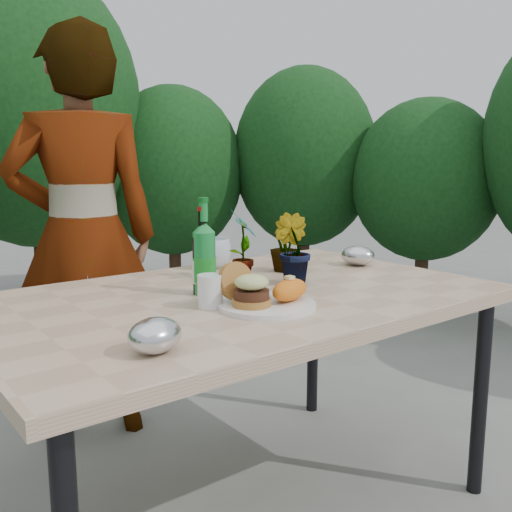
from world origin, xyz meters
TOP-DOWN VIEW (x-y plane):
  - ground at (0.00, 0.00)m, footprint 80.00×80.00m
  - patio_table at (0.00, 0.00)m, footprint 1.60×1.00m
  - shrub_hedge at (0.25, 1.64)m, footprint 7.00×5.25m
  - dinner_plate at (-0.04, -0.19)m, footprint 0.28×0.28m
  - burger_stack at (-0.10, -0.17)m, footprint 0.11×0.16m
  - sweet_potato at (0.02, -0.21)m, footprint 0.17×0.12m
  - grilled_veg at (-0.03, -0.09)m, footprint 0.08×0.05m
  - wine_bottle at (-0.10, 0.07)m, footprint 0.07×0.07m
  - sparkling_water at (-0.09, 0.06)m, footprint 0.07×0.07m
  - plastic_cup at (-0.17, -0.09)m, footprint 0.07×0.07m
  - seedling_left at (0.13, 0.16)m, footprint 0.15×0.15m
  - seedling_mid at (0.22, 0.00)m, footprint 0.13×0.15m
  - seedling_right at (0.34, 0.19)m, footprint 0.16×0.16m
  - blue_bowl at (0.16, 0.41)m, footprint 0.18×0.18m
  - foil_packet_left at (-0.47, -0.33)m, footprint 0.16×0.15m
  - foil_packet_right at (0.64, 0.09)m, footprint 0.16×0.17m
  - person at (-0.17, 0.87)m, footprint 0.72×0.59m

SIDE VIEW (x-z plane):
  - ground at x=0.00m, z-range 0.00..0.00m
  - patio_table at x=0.00m, z-range 0.32..1.07m
  - dinner_plate at x=-0.04m, z-range 0.75..0.76m
  - grilled_veg at x=-0.03m, z-range 0.76..0.79m
  - foil_packet_left at x=-0.47m, z-range 0.75..0.83m
  - foil_packet_right at x=0.64m, z-range 0.75..0.83m
  - sweet_potato at x=0.02m, z-range 0.77..0.83m
  - plastic_cup at x=-0.17m, z-range 0.75..0.84m
  - blue_bowl at x=0.16m, z-range 0.75..0.86m
  - burger_stack at x=-0.10m, z-range 0.75..0.87m
  - person at x=-0.17m, z-range 0.00..1.69m
  - seedling_right at x=0.34m, z-range 0.75..0.95m
  - wine_bottle at x=-0.10m, z-range 0.71..0.99m
  - sparkling_water at x=-0.09m, z-range 0.71..1.01m
  - seedling_mid at x=0.22m, z-range 0.75..0.99m
  - seedling_left at x=0.13m, z-range 0.75..1.00m
  - shrub_hedge at x=0.25m, z-range -0.08..2.50m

